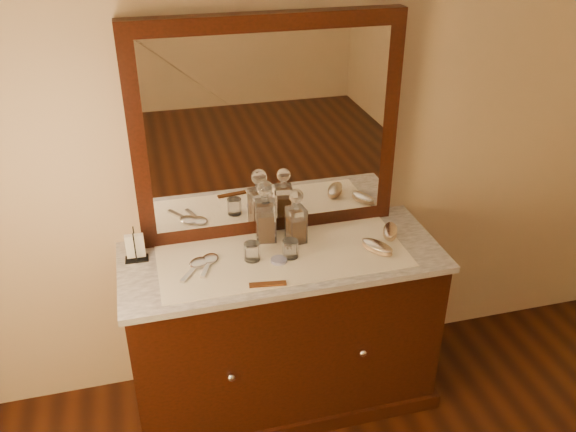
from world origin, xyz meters
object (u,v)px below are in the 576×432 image
Objects in this scene: hand_mirror_outer at (197,265)px; brush_far at (390,231)px; decanter_right at (296,222)px; dresser_cabinet at (283,331)px; pin_dish at (279,260)px; napkin_rack at (135,248)px; decanter_left at (266,217)px; mirror_frame at (268,130)px; brush_near at (377,247)px; comb at (268,284)px; hand_mirror_inner at (209,261)px.

brush_far is at bearing 2.04° from hand_mirror_outer.
decanter_right reaches higher than brush_far.
decanter_right is (0.09, 0.09, 0.55)m from dresser_cabinet.
napkin_rack is at bearing 163.18° from pin_dish.
decanter_left is 0.59m from brush_far.
mirror_frame is 7.47× the size of brush_far.
napkin_rack reaches higher than pin_dish.
brush_far is 0.84× the size of hand_mirror_outer.
hand_mirror_outer is (-0.35, 0.05, 0.00)m from pin_dish.
mirror_frame is 0.40m from decanter_left.
pin_dish is 0.48× the size of napkin_rack.
mirror_frame is 0.78m from napkin_rack.
pin_dish is 0.24× the size of decanter_left.
decanter_left is 0.52m from brush_near.
decanter_left is at bearing 106.52° from dresser_cabinet.
mirror_frame reaches higher than brush_far.
napkin_rack is at bearing 177.31° from decanter_right.
comb is 0.55m from brush_near.
hand_mirror_outer is (-0.38, -0.01, 0.45)m from dresser_cabinet.
decanter_right reaches higher than napkin_rack.
decanter_right is 1.51× the size of brush_near.
brush_far is at bearing 2.90° from dresser_cabinet.
napkin_rack reaches higher than dresser_cabinet.
dresser_cabinet is 5.28× the size of decanter_right.
hand_mirror_inner is (-0.21, 0.23, 0.00)m from comb.
brush_near is 0.80m from hand_mirror_outer.
hand_mirror_inner reaches higher than comb.
decanter_right reaches higher than hand_mirror_outer.
decanter_right is at bearing 151.30° from brush_near.
comb is 0.81× the size of hand_mirror_outer.
mirror_frame reaches higher than napkin_rack.
napkin_rack is 0.72m from decanter_right.
decanter_right is 0.38m from brush_near.
comb is (-0.09, -0.16, -0.00)m from pin_dish.
dresser_cabinet is at bearing -73.48° from decanter_left.
comb is 0.58× the size of decanter_right.
brush_far is (1.16, -0.10, -0.04)m from napkin_rack.
brush_far is at bearing -4.75° from napkin_rack.
hand_mirror_outer is (-0.26, 0.21, 0.00)m from comb.
mirror_frame is at bearing 90.00° from dresser_cabinet.
decanter_right reaches higher than hand_mirror_inner.
dresser_cabinet is 8.72× the size of brush_far.
pin_dish is at bearing -117.80° from dresser_cabinet.
napkin_rack is at bearing -178.12° from decanter_left.
decanter_left reaches higher than decanter_right.
decanter_right reaches higher than brush_near.
mirror_frame is at bearing 10.93° from napkin_rack.
brush_near is (0.53, 0.13, 0.02)m from comb.
decanter_left reaches higher than hand_mirror_inner.
brush_near is (0.33, -0.18, -0.08)m from decanter_right.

